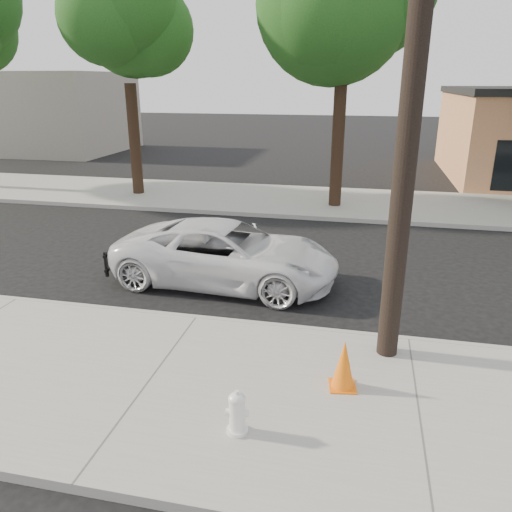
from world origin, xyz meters
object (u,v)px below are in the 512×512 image
at_px(traffic_cone, 344,365).
at_px(fire_hydrant, 237,413).
at_px(utility_pole, 415,66).
at_px(police_cruiser, 227,254).

bearing_deg(traffic_cone, fire_hydrant, -134.33).
xyz_separation_m(utility_pole, police_cruiser, (-3.57, 2.76, -3.98)).
height_order(utility_pole, traffic_cone, utility_pole).
height_order(utility_pole, police_cruiser, utility_pole).
distance_m(utility_pole, police_cruiser, 6.02).
relative_size(utility_pole, police_cruiser, 1.74).
xyz_separation_m(utility_pole, traffic_cone, (-0.68, -1.18, -4.17)).
distance_m(utility_pole, fire_hydrant, 5.33).
bearing_deg(utility_pole, traffic_cone, -119.83).
height_order(fire_hydrant, traffic_cone, traffic_cone).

